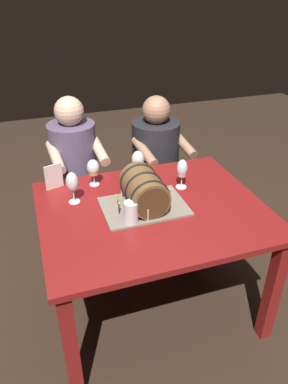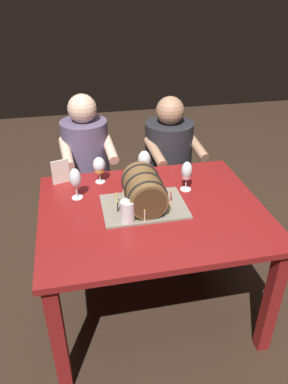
# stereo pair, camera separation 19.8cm
# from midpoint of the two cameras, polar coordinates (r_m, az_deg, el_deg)

# --- Properties ---
(ground_plane) EXTENTS (8.00, 8.00, 0.00)m
(ground_plane) POSITION_cam_midpoint_polar(r_m,az_deg,el_deg) (2.52, -1.21, -17.16)
(ground_plane) COLOR #332319
(dining_table) EXTENTS (1.25, 1.00, 0.76)m
(dining_table) POSITION_cam_midpoint_polar(r_m,az_deg,el_deg) (2.09, -1.41, -5.16)
(dining_table) COLOR maroon
(dining_table) RESTS_ON ground
(barrel_cake) EXTENTS (0.47, 0.33, 0.22)m
(barrel_cake) POSITION_cam_midpoint_polar(r_m,az_deg,el_deg) (1.98, -2.86, -0.04)
(barrel_cake) COLOR gray
(barrel_cake) RESTS_ON dining_table
(wine_glass_white) EXTENTS (0.08, 0.08, 0.19)m
(wine_glass_white) POSITION_cam_midpoint_polar(r_m,az_deg,el_deg) (2.27, -3.46, 4.86)
(wine_glass_white) COLOR white
(wine_glass_white) RESTS_ON dining_table
(wine_glass_empty) EXTENTS (0.07, 0.07, 0.19)m
(wine_glass_empty) POSITION_cam_midpoint_polar(r_m,az_deg,el_deg) (2.07, -13.95, 1.36)
(wine_glass_empty) COLOR white
(wine_glass_empty) RESTS_ON dining_table
(wine_glass_rose) EXTENTS (0.07, 0.07, 0.19)m
(wine_glass_rose) POSITION_cam_midpoint_polar(r_m,az_deg,el_deg) (2.17, 3.44, 3.46)
(wine_glass_rose) COLOR white
(wine_glass_rose) RESTS_ON dining_table
(wine_glass_amber) EXTENTS (0.08, 0.08, 0.17)m
(wine_glass_amber) POSITION_cam_midpoint_polar(r_m,az_deg,el_deg) (2.23, -10.53, 3.60)
(wine_glass_amber) COLOR white
(wine_glass_amber) RESTS_ON dining_table
(beer_pint) EXTENTS (0.07, 0.07, 0.13)m
(beer_pint) POSITION_cam_midpoint_polar(r_m,az_deg,el_deg) (1.87, -5.08, -3.62)
(beer_pint) COLOR white
(beer_pint) RESTS_ON dining_table
(menu_card) EXTENTS (0.11, 0.05, 0.16)m
(menu_card) POSITION_cam_midpoint_polar(r_m,az_deg,el_deg) (2.26, -16.49, 2.27)
(menu_card) COLOR silver
(menu_card) RESTS_ON dining_table
(person_seated_left) EXTENTS (0.39, 0.48, 1.20)m
(person_seated_left) POSITION_cam_midpoint_polar(r_m,az_deg,el_deg) (2.76, -12.57, 1.44)
(person_seated_left) COLOR #372D40
(person_seated_left) RESTS_ON ground
(person_seated_right) EXTENTS (0.44, 0.52, 1.14)m
(person_seated_right) POSITION_cam_midpoint_polar(r_m,az_deg,el_deg) (2.88, -0.16, 3.21)
(person_seated_right) COLOR black
(person_seated_right) RESTS_ON ground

